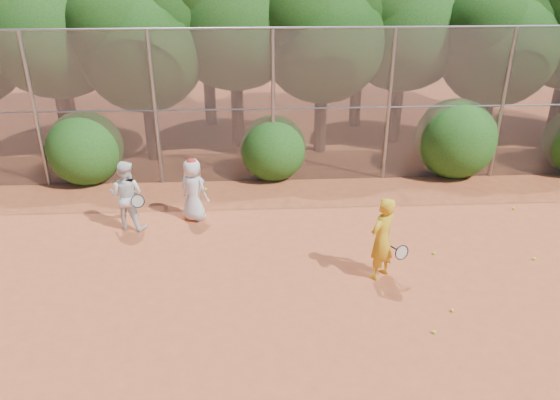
{
  "coord_description": "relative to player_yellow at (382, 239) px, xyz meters",
  "views": [
    {
      "loc": [
        -1.5,
        -7.58,
        6.02
      ],
      "look_at": [
        -1.0,
        2.5,
        1.1
      ],
      "focal_mm": 35.0,
      "sensor_mm": 36.0,
      "label": 1
    }
  ],
  "objects": [
    {
      "name": "ground",
      "position": [
        -0.87,
        -1.26,
        -0.84
      ],
      "size": [
        80.0,
        80.0,
        0.0
      ],
      "primitive_type": "plane",
      "color": "#A64825",
      "rests_on": "ground"
    },
    {
      "name": "fence_back",
      "position": [
        -0.99,
        4.74,
        1.21
      ],
      "size": [
        20.05,
        0.09,
        4.03
      ],
      "color": "gray",
      "rests_on": "ground"
    },
    {
      "name": "tree_1",
      "position": [
        -7.81,
        7.28,
        3.32
      ],
      "size": [
        4.64,
        4.03,
        6.35
      ],
      "color": "black",
      "rests_on": "ground"
    },
    {
      "name": "tree_2",
      "position": [
        -5.32,
        6.57,
        2.74
      ],
      "size": [
        3.99,
        3.47,
        5.47
      ],
      "color": "black",
      "rests_on": "ground"
    },
    {
      "name": "tree_4",
      "position": [
        -0.32,
        6.97,
        2.92
      ],
      "size": [
        4.19,
        3.64,
        5.73
      ],
      "color": "black",
      "rests_on": "ground"
    },
    {
      "name": "tree_5",
      "position": [
        2.19,
        7.78,
        3.21
      ],
      "size": [
        4.51,
        3.92,
        6.17
      ],
      "color": "black",
      "rests_on": "ground"
    },
    {
      "name": "tree_6",
      "position": [
        4.68,
        6.77,
        2.63
      ],
      "size": [
        3.86,
        3.36,
        5.29
      ],
      "color": "black",
      "rests_on": "ground"
    },
    {
      "name": "bush_0",
      "position": [
        -6.87,
        5.04,
        0.16
      ],
      "size": [
        2.0,
        2.0,
        2.0
      ],
      "primitive_type": "sphere",
      "color": "#194912",
      "rests_on": "ground"
    },
    {
      "name": "bush_1",
      "position": [
        -1.87,
        5.04,
        0.06
      ],
      "size": [
        1.8,
        1.8,
        1.8
      ],
      "primitive_type": "sphere",
      "color": "#194912",
      "rests_on": "ground"
    },
    {
      "name": "bush_2",
      "position": [
        3.13,
        5.04,
        0.26
      ],
      "size": [
        2.2,
        2.2,
        2.2
      ],
      "primitive_type": "sphere",
      "color": "#194912",
      "rests_on": "ground"
    },
    {
      "name": "player_yellow",
      "position": [
        0.0,
        0.0,
        0.0
      ],
      "size": [
        0.87,
        0.71,
        1.69
      ],
      "rotation": [
        0.0,
        0.0,
        3.87
      ],
      "color": "gold",
      "rests_on": "ground"
    },
    {
      "name": "player_teen",
      "position": [
        -3.8,
        2.6,
        -0.09
      ],
      "size": [
        0.87,
        0.79,
        1.51
      ],
      "rotation": [
        0.0,
        0.0,
        2.58
      ],
      "color": "silver",
      "rests_on": "ground"
    },
    {
      "name": "player_white",
      "position": [
        -5.24,
        2.25,
        -0.04
      ],
      "size": [
        0.91,
        0.78,
        1.61
      ],
      "rotation": [
        0.0,
        0.0,
        2.9
      ],
      "color": "white",
      "rests_on": "ground"
    },
    {
      "name": "ball_0",
      "position": [
        1.32,
        0.72,
        -0.81
      ],
      "size": [
        0.07,
        0.07,
        0.07
      ],
      "primitive_type": "sphere",
      "color": "#B4D126",
      "rests_on": "ground"
    },
    {
      "name": "ball_1",
      "position": [
        1.06,
        -1.19,
        -0.81
      ],
      "size": [
        0.07,
        0.07,
        0.07
      ],
      "primitive_type": "sphere",
      "color": "#B4D126",
      "rests_on": "ground"
    },
    {
      "name": "ball_2",
      "position": [
        3.32,
        0.41,
        -0.81
      ],
      "size": [
        0.07,
        0.07,
        0.07
      ],
      "primitive_type": "sphere",
      "color": "#B4D126",
      "rests_on": "ground"
    },
    {
      "name": "ball_3",
      "position": [
        0.56,
        -1.74,
        -0.81
      ],
      "size": [
        0.07,
        0.07,
        0.07
      ],
      "primitive_type": "sphere",
      "color": "#B4D126",
      "rests_on": "ground"
    },
    {
      "name": "ball_4",
      "position": [
        3.88,
        2.67,
        -0.81
      ],
      "size": [
        0.07,
        0.07,
        0.07
      ],
      "primitive_type": "sphere",
      "color": "#B4D126",
      "rests_on": "ground"
    }
  ]
}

